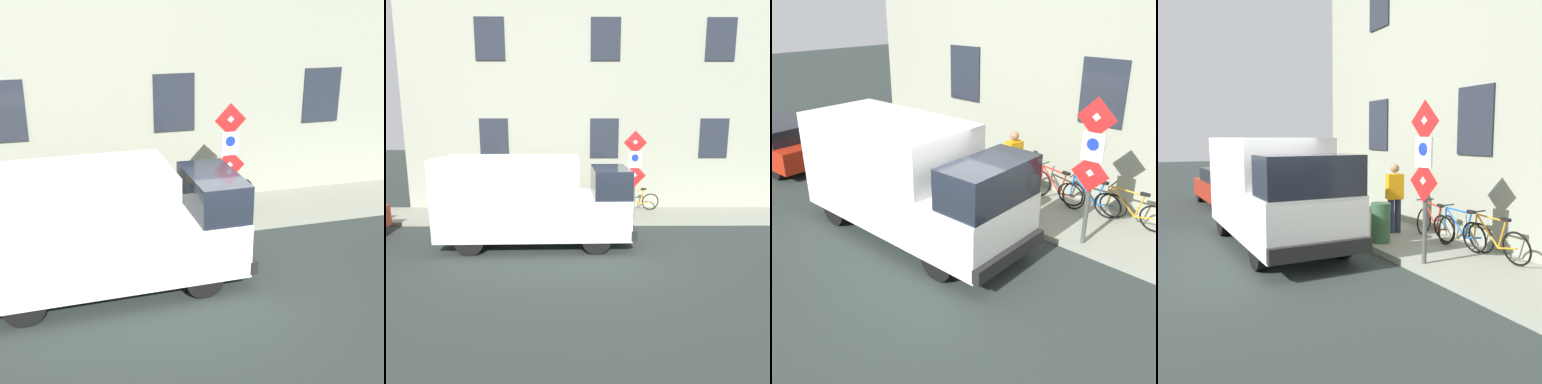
# 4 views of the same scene
# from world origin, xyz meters

# --- Properties ---
(ground_plane) EXTENTS (80.00, 80.00, 0.00)m
(ground_plane) POSITION_xyz_m (0.00, 0.00, 0.00)
(ground_plane) COLOR #28302E
(sidewalk_slab) EXTENTS (2.18, 17.43, 0.14)m
(sidewalk_slab) POSITION_xyz_m (3.49, 0.00, 0.07)
(sidewalk_slab) COLOR gray
(sidewalk_slab) RESTS_ON ground_plane
(building_facade) EXTENTS (0.75, 15.43, 8.98)m
(building_facade) POSITION_xyz_m (4.93, 0.00, 4.49)
(building_facade) COLOR gray
(building_facade) RESTS_ON ground_plane
(sign_post_stacked) EXTENTS (0.16, 0.56, 2.93)m
(sign_post_stacked) POSITION_xyz_m (2.60, -0.87, 2.01)
(sign_post_stacked) COLOR #474C47
(sign_post_stacked) RESTS_ON sidewalk_slab
(delivery_van) EXTENTS (2.11, 5.37, 2.50)m
(delivery_van) POSITION_xyz_m (0.69, 2.35, 1.33)
(delivery_van) COLOR white
(delivery_van) RESTS_ON ground_plane
(parked_hatchback) EXTENTS (1.93, 4.08, 1.38)m
(parked_hatchback) POSITION_xyz_m (0.85, 8.88, 0.73)
(parked_hatchback) COLOR #A92210
(parked_hatchback) RESTS_ON ground_plane
(bicycle_orange) EXTENTS (0.46, 1.71, 0.89)m
(bicycle_orange) POSITION_xyz_m (4.03, -1.23, 0.51)
(bicycle_orange) COLOR black
(bicycle_orange) RESTS_ON sidewalk_slab
(bicycle_blue) EXTENTS (0.46, 1.72, 0.89)m
(bicycle_blue) POSITION_xyz_m (4.03, -0.29, 0.51)
(bicycle_blue) COLOR black
(bicycle_blue) RESTS_ON sidewalk_slab
(bicycle_red) EXTENTS (0.47, 1.71, 0.89)m
(bicycle_red) POSITION_xyz_m (4.03, 0.66, 0.51)
(bicycle_red) COLOR black
(bicycle_red) RESTS_ON sidewalk_slab
(pedestrian) EXTENTS (0.44, 0.34, 1.72)m
(pedestrian) POSITION_xyz_m (3.56, 1.67, 1.07)
(pedestrian) COLOR #262B47
(pedestrian) RESTS_ON sidewalk_slab
(litter_bin) EXTENTS (0.44, 0.44, 0.90)m
(litter_bin) POSITION_xyz_m (2.74, 0.95, 0.59)
(litter_bin) COLOR #2D5133
(litter_bin) RESTS_ON sidewalk_slab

